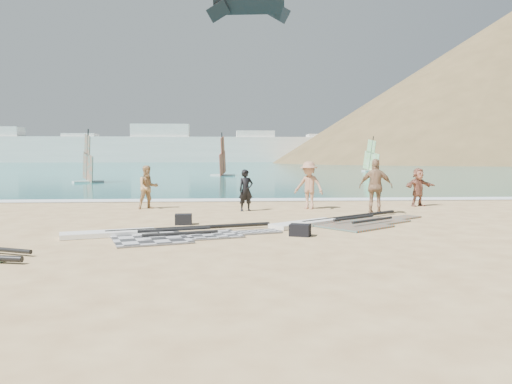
{
  "coord_description": "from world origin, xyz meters",
  "views": [
    {
      "loc": [
        -0.31,
        -10.46,
        2.05
      ],
      "look_at": [
        0.64,
        4.0,
        1.0
      ],
      "focal_mm": 35.0,
      "sensor_mm": 36.0,
      "label": 1
    }
  ],
  "objects": [
    {
      "name": "ground",
      "position": [
        0.0,
        0.0,
        0.0
      ],
      "size": [
        300.0,
        300.0,
        0.0
      ],
      "primitive_type": "plane",
      "color": "#D1B57A",
      "rests_on": "ground"
    },
    {
      "name": "sea",
      "position": [
        0.0,
        132.0,
        0.0
      ],
      "size": [
        300.0,
        240.0,
        0.06
      ],
      "primitive_type": "cube",
      "color": "#0B4E4E",
      "rests_on": "ground"
    },
    {
      "name": "surf_line",
      "position": [
        0.0,
        12.3,
        0.0
      ],
      "size": [
        300.0,
        1.2,
        0.04
      ],
      "primitive_type": "cube",
      "color": "white",
      "rests_on": "ground"
    },
    {
      "name": "far_town",
      "position": [
        -15.72,
        150.0,
        4.49
      ],
      "size": [
        160.0,
        8.0,
        12.0
      ],
      "color": "white",
      "rests_on": "ground"
    },
    {
      "name": "rig_grey",
      "position": [
        -2.03,
        2.3,
        0.05
      ],
      "size": [
        5.73,
        3.19,
        0.2
      ],
      "rotation": [
        0.0,
        0.0,
        0.31
      ],
      "color": "#29292C",
      "rests_on": "ground"
    },
    {
      "name": "rig_orange",
      "position": [
        3.26,
        4.24,
        0.05
      ],
      "size": [
        5.32,
        4.21,
        0.2
      ],
      "rotation": [
        0.0,
        0.0,
        0.64
      ],
      "color": "#D93D08",
      "rests_on": "ground"
    },
    {
      "name": "gear_bag_near",
      "position": [
        -1.5,
        4.46,
        0.16
      ],
      "size": [
        0.52,
        0.39,
        0.32
      ],
      "primitive_type": "cube",
      "rotation": [
        0.0,
        0.0,
        0.04
      ],
      "color": "black",
      "rests_on": "ground"
    },
    {
      "name": "gear_bag_far",
      "position": [
        1.65,
        2.1,
        0.15
      ],
      "size": [
        0.61,
        0.52,
        0.31
      ],
      "primitive_type": "cube",
      "rotation": [
        0.0,
        0.0,
        -0.37
      ],
      "color": "black",
      "rests_on": "ground"
    },
    {
      "name": "person_wetsuit",
      "position": [
        0.53,
        8.0,
        0.77
      ],
      "size": [
        0.66,
        0.54,
        1.55
      ],
      "primitive_type": "imported",
      "rotation": [
        0.0,
        0.0,
        0.34
      ],
      "color": "black",
      "rests_on": "ground"
    },
    {
      "name": "beachgoer_left",
      "position": [
        -3.23,
        9.04,
        0.84
      ],
      "size": [
        1.01,
        0.92,
        1.68
      ],
      "primitive_type": "imported",
      "rotation": [
        0.0,
        0.0,
        0.43
      ],
      "color": "tan",
      "rests_on": "ground"
    },
    {
      "name": "beachgoer_mid",
      "position": [
        2.98,
        8.54,
        0.92
      ],
      "size": [
        1.37,
        1.24,
        1.84
      ],
      "primitive_type": "imported",
      "rotation": [
        0.0,
        0.0,
        -0.61
      ],
      "color": "tan",
      "rests_on": "ground"
    },
    {
      "name": "beachgoer_back",
      "position": [
        5.04,
        6.7,
        0.98
      ],
      "size": [
        1.24,
        0.82,
        1.95
      ],
      "primitive_type": "imported",
      "rotation": [
        0.0,
        0.0,
        2.82
      ],
      "color": "#9D7755",
      "rests_on": "ground"
    },
    {
      "name": "beachgoer_right",
      "position": [
        7.63,
        9.35,
        0.79
      ],
      "size": [
        1.53,
        0.95,
        1.57
      ],
      "primitive_type": "imported",
      "rotation": [
        0.0,
        0.0,
        0.36
      ],
      "color": "#9E604B",
      "rests_on": "ground"
    },
    {
      "name": "windsurfer_left",
      "position": [
        -10.56,
        28.1,
        1.22
      ],
      "size": [
        2.27,
        2.4,
        4.1
      ],
      "rotation": [
        0.0,
        0.0,
        0.54
      ],
      "color": "white",
      "rests_on": "ground"
    },
    {
      "name": "windsurfer_centre",
      "position": [
        -0.36,
        40.43,
        1.3
      ],
      "size": [
        2.54,
        2.93,
        4.46
      ],
      "rotation": [
        0.0,
        0.0,
        -0.22
      ],
      "color": "white",
      "rests_on": "ground"
    },
    {
      "name": "windsurfer_right",
      "position": [
        19.03,
        53.76,
        1.34
      ],
      "size": [
        2.63,
        2.86,
        4.67
      ],
      "rotation": [
        0.0,
        0.0,
        0.44
      ],
      "color": "white",
      "rests_on": "ground"
    },
    {
      "name": "kitesurf_kite",
      "position": [
        2.4,
        42.36,
        17.44
      ],
      "size": [
        8.78,
        1.85,
        2.73
      ],
      "rotation": [
        0.0,
        0.0,
        -0.12
      ],
      "color": "black",
      "rests_on": "ground"
    }
  ]
}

